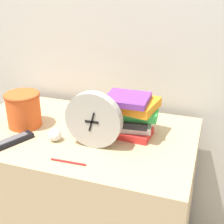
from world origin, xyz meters
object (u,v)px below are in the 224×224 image
object	(u,v)px
desk_clock	(93,120)
pen	(68,162)
crumpled_paper_ball	(55,135)
tv_remote	(12,141)
book_stack	(130,113)
basket	(23,109)

from	to	relation	value
desk_clock	pen	world-z (taller)	desk_clock
crumpled_paper_ball	tv_remote	bearing A→B (deg)	-153.38
tv_remote	crumpled_paper_ball	bearing A→B (deg)	26.62
crumpled_paper_ball	pen	xyz separation A→B (m)	(0.13, -0.13, -0.02)
tv_remote	pen	size ratio (longest dim) A/B	1.36
book_stack	basket	size ratio (longest dim) A/B	1.52
tv_remote	pen	distance (m)	0.29
book_stack	crumpled_paper_ball	world-z (taller)	book_stack
crumpled_paper_ball	pen	size ratio (longest dim) A/B	0.39
basket	pen	bearing A→B (deg)	-33.75
desk_clock	book_stack	xyz separation A→B (m)	(0.11, 0.15, -0.02)
desk_clock	tv_remote	size ratio (longest dim) A/B	1.22
desk_clock	basket	size ratio (longest dim) A/B	1.45
book_stack	pen	xyz separation A→B (m)	(-0.16, -0.30, -0.10)
tv_remote	crumpled_paper_ball	xyz separation A→B (m)	(0.16, 0.08, 0.02)
desk_clock	book_stack	world-z (taller)	desk_clock
tv_remote	book_stack	bearing A→B (deg)	28.56
tv_remote	pen	xyz separation A→B (m)	(0.29, -0.05, -0.01)
basket	book_stack	bearing A→B (deg)	8.99
basket	tv_remote	xyz separation A→B (m)	(0.04, -0.17, -0.07)
book_stack	tv_remote	xyz separation A→B (m)	(-0.44, -0.24, -0.09)
desk_clock	book_stack	size ratio (longest dim) A/B	0.95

